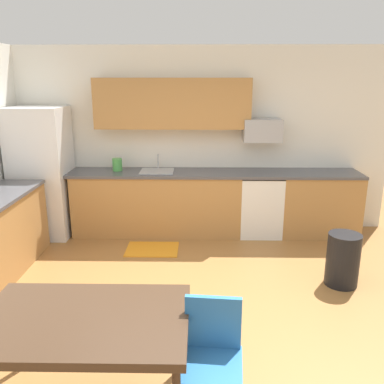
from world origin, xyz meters
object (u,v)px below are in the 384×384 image
(kettle, at_px, (117,165))
(trash_bin, at_px, (343,260))
(microwave, at_px, (262,130))
(refrigerator, at_px, (42,173))
(chair_near_table, at_px, (212,352))
(oven_range, at_px, (260,204))
(dining_table, at_px, (83,325))

(kettle, bearing_deg, trash_bin, -29.91)
(microwave, height_order, kettle, microwave)
(refrigerator, relative_size, chair_near_table, 2.19)
(oven_range, relative_size, chair_near_table, 1.07)
(refrigerator, distance_m, microwave, 3.22)
(microwave, relative_size, kettle, 2.70)
(dining_table, distance_m, kettle, 3.47)
(oven_range, bearing_deg, kettle, 178.63)
(dining_table, bearing_deg, trash_bin, 37.47)
(oven_range, height_order, microwave, microwave)
(chair_near_table, bearing_deg, refrigerator, 124.98)
(microwave, distance_m, trash_bin, 2.18)
(refrigerator, relative_size, trash_bin, 3.11)
(chair_near_table, height_order, trash_bin, chair_near_table)
(oven_range, distance_m, chair_near_table, 3.53)
(microwave, bearing_deg, chair_near_table, -102.88)
(oven_range, distance_m, kettle, 2.17)
(refrigerator, height_order, microwave, refrigerator)
(kettle, bearing_deg, refrigerator, -173.05)
(trash_bin, relative_size, kettle, 3.00)
(chair_near_table, relative_size, kettle, 4.25)
(refrigerator, height_order, trash_bin, refrigerator)
(microwave, xyz_separation_m, dining_table, (-1.66, -3.48, -0.87))
(microwave, bearing_deg, refrigerator, -176.74)
(refrigerator, xyz_separation_m, microwave, (3.16, 0.18, 0.60))
(refrigerator, bearing_deg, kettle, 6.95)
(refrigerator, height_order, chair_near_table, refrigerator)
(refrigerator, bearing_deg, chair_near_table, -55.02)
(dining_table, bearing_deg, chair_near_table, -3.98)
(kettle, bearing_deg, oven_range, -1.37)
(microwave, bearing_deg, dining_table, -115.58)
(chair_near_table, bearing_deg, microwave, 77.12)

